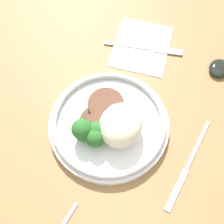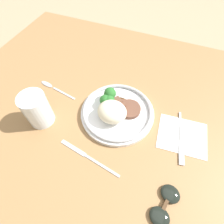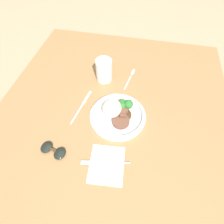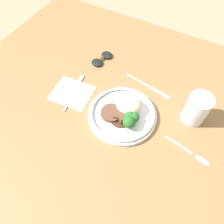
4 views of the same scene
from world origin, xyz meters
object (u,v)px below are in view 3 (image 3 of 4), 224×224
at_px(juice_glass, 104,71).
at_px(knife, 82,105).
at_px(plate, 117,113).
at_px(fork, 100,163).
at_px(spoon, 132,75).
at_px(sunglasses, 53,150).

distance_m(juice_glass, knife, 0.21).
bearing_deg(plate, fork, 174.27).
bearing_deg(spoon, plate, -174.98).
xyz_separation_m(knife, spoon, (0.25, -0.20, 0.00)).
relative_size(fork, spoon, 1.11).
bearing_deg(knife, plate, -88.65).
height_order(juice_glass, spoon, juice_glass).
distance_m(plate, knife, 0.17).
bearing_deg(plate, spoon, -5.21).
bearing_deg(knife, fork, -139.55).
relative_size(spoon, sunglasses, 1.44).
bearing_deg(juice_glass, plate, -153.14).
height_order(plate, juice_glass, juice_glass).
bearing_deg(juice_glass, spoon, -67.08).
distance_m(spoon, sunglasses, 0.54).
distance_m(fork, spoon, 0.50).
relative_size(fork, knife, 0.90).
xyz_separation_m(plate, sunglasses, (-0.21, 0.21, -0.02)).
bearing_deg(juice_glass, sunglasses, 166.68).
bearing_deg(spoon, juice_glass, 123.15).
relative_size(juice_glass, spoon, 0.69).
height_order(plate, spoon, plate).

